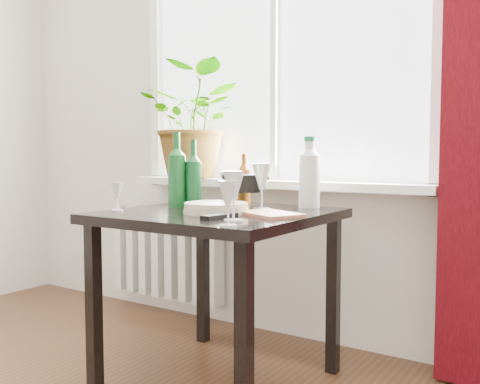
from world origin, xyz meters
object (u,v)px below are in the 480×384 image
Objects in this scene: wineglass_back_center at (262,186)px; wineglass_back_left at (226,188)px; radiator at (166,252)px; tv_remote at (219,216)px; cleaning_bottle at (309,171)px; wineglass_far_right at (228,203)px; fondue_pot at (243,191)px; table at (219,233)px; plate_stack at (216,208)px; wine_bottle_left at (177,169)px; wine_bottle_right at (194,173)px; cutting_board at (270,214)px; potted_plant at (196,122)px; bottle_amber at (244,179)px; wineglass_front_right at (233,195)px; wineglass_front_left at (117,196)px.

wineglass_back_center is 1.34× the size of wineglass_back_left.
radiator is 5.01× the size of tv_remote.
radiator is 2.44× the size of cleaning_bottle.
tv_remote is at bearing 133.12° from wineglass_far_right.
radiator is 1.17m from wineglass_back_center.
wineglass_back_left is at bearing 129.22° from tv_remote.
wineglass_back_center is 0.94× the size of fondue_pot.
table is 3.19× the size of plate_stack.
fondue_pot is at bearing 29.36° from wine_bottle_left.
wineglass_back_center reaches higher than plate_stack.
wine_bottle_left is 0.08m from wine_bottle_right.
cleaning_bottle is (1.10, -0.28, 0.52)m from radiator.
plate_stack is 0.23m from cutting_board.
cutting_board is (0.41, -0.29, -0.07)m from wineglass_back_left.
cutting_board is (0.46, -0.11, -0.15)m from wine_bottle_right.
bottle_amber is (0.50, -0.27, -0.30)m from potted_plant.
tv_remote is at bearing -47.18° from potted_plant.
table is 0.29m from tv_remote.
wineglass_front_right is at bearing -45.21° from potted_plant.
plate_stack is (0.18, -0.33, -0.06)m from wineglass_back_left.
radiator is 0.91m from wineglass_back_left.
wine_bottle_right reaches higher than bottle_amber.
cutting_board is at bearing -7.25° from wine_bottle_left.
cleaning_bottle reaches higher than wineglass_back_left.
plate_stack is (0.89, -0.70, 0.38)m from radiator.
fondue_pot is at bearing -27.75° from radiator.
wineglass_back_left reaches higher than wineglass_front_left.
wineglass_far_right reaches higher than cutting_board.
table is 5.32× the size of tv_remote.
wineglass_back_center is (0.12, 0.16, 0.20)m from table.
plate_stack reaches higher than tv_remote.
radiator is 2.32× the size of wine_bottle_left.
wineglass_front_left is at bearing 167.87° from wineglass_far_right.
wineglass_far_right is at bearing -40.96° from radiator.
wineglass_front_left is at bearing -140.13° from fondue_pot.
wine_bottle_left is at bearing 172.75° from cutting_board.
wine_bottle_right is 1.48× the size of wineglass_back_center.
wineglass_back_center is 1.69× the size of wineglass_front_left.
table is (0.85, -0.63, 0.27)m from radiator.
wineglass_front_left is 0.66m from cutting_board.
potted_plant is at bearing 119.99° from wine_bottle_left.
wineglass_far_right is at bearing -47.13° from potted_plant.
tv_remote reaches higher than radiator.
tv_remote is at bearing 1.91° from wineglass_front_left.
tv_remote is (0.52, 0.02, -0.05)m from wineglass_front_left.
table is 2.47× the size of wine_bottle_left.
plate_stack is (0.60, -0.63, -0.40)m from potted_plant.
wine_bottle_right reaches higher than wineglass_back_center.
wineglass_far_right is at bearing -41.86° from wine_bottle_right.
tv_remote is (0.30, -0.47, -0.07)m from wineglass_back_left.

